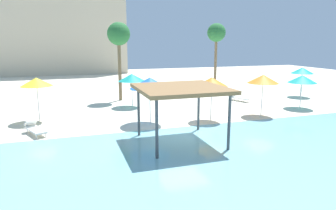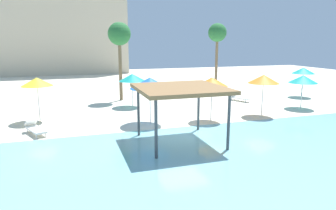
{
  "view_description": "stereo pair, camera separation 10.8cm",
  "coord_description": "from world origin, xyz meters",
  "views": [
    {
      "loc": [
        -5.57,
        -14.51,
        4.94
      ],
      "look_at": [
        -0.14,
        2.0,
        1.3
      ],
      "focal_mm": 32.39,
      "sensor_mm": 36.0,
      "label": 1
    },
    {
      "loc": [
        -5.47,
        -14.54,
        4.94
      ],
      "look_at": [
        -0.14,
        2.0,
        1.3
      ],
      "focal_mm": 32.39,
      "sensor_mm": 36.0,
      "label": 2
    }
  ],
  "objects": [
    {
      "name": "beach_umbrella_blue_0",
      "position": [
        -0.97,
        3.01,
        2.5
      ],
      "size": [
        2.46,
        2.46,
        2.85
      ],
      "color": "silver",
      "rests_on": "ground"
    },
    {
      "name": "beach_umbrella_yellow_4",
      "position": [
        -7.5,
        5.76,
        2.5
      ],
      "size": [
        1.92,
        1.92,
        2.77
      ],
      "color": "silver",
      "rests_on": "ground"
    },
    {
      "name": "beach_umbrella_teal_5",
      "position": [
        -0.99,
        8.32,
        2.25
      ],
      "size": [
        2.07,
        2.07,
        2.54
      ],
      "color": "silver",
      "rests_on": "ground"
    },
    {
      "name": "beach_umbrella_teal_1",
      "position": [
        14.64,
        7.85,
        2.37
      ],
      "size": [
        2.01,
        2.01,
        2.65
      ],
      "color": "silver",
      "rests_on": "ground"
    },
    {
      "name": "beach_umbrella_teal_2",
      "position": [
        11.09,
        3.84,
        2.19
      ],
      "size": [
        2.1,
        2.1,
        2.49
      ],
      "color": "silver",
      "rests_on": "ground"
    },
    {
      "name": "ground_plane",
      "position": [
        0.0,
        0.0,
        0.0
      ],
      "size": [
        80.0,
        80.0,
        0.0
      ],
      "primitive_type": "plane",
      "color": "beige"
    },
    {
      "name": "shade_pavilion",
      "position": [
        -0.48,
        -1.0,
        2.64
      ],
      "size": [
        4.13,
        4.13,
        2.82
      ],
      "color": "#42474C",
      "rests_on": "ground"
    },
    {
      "name": "hotel_block_0",
      "position": [
        -6.4,
        37.98,
        7.88
      ],
      "size": [
        19.58,
        9.69,
        15.75
      ],
      "primitive_type": "cube",
      "color": "beige",
      "rests_on": "ground"
    },
    {
      "name": "palm_tree_1",
      "position": [
        -1.44,
        11.12,
        5.41
      ],
      "size": [
        1.9,
        1.9,
        6.53
      ],
      "color": "brown",
      "rests_on": "ground"
    },
    {
      "name": "palm_tree_0",
      "position": [
        9.25,
        14.5,
        5.68
      ],
      "size": [
        1.9,
        1.9,
        6.82
      ],
      "color": "brown",
      "rests_on": "ground"
    },
    {
      "name": "beach_umbrella_orange_3",
      "position": [
        6.8,
        2.69,
        2.49
      ],
      "size": [
        2.07,
        2.07,
        2.78
      ],
      "color": "silver",
      "rests_on": "ground"
    },
    {
      "name": "lounge_chair_0",
      "position": [
        8.03,
        7.78,
        0.33
      ],
      "size": [
        1.26,
        1.98,
        0.74
      ],
      "rotation": [
        0.0,
        0.0,
        -1.19
      ],
      "color": "white",
      "rests_on": "ground"
    },
    {
      "name": "lagoon_water",
      "position": [
        0.0,
        -5.25,
        0.02
      ],
      "size": [
        44.0,
        13.5,
        0.04
      ],
      "primitive_type": "cube",
      "color": "#7AB7C1",
      "rests_on": "ground"
    },
    {
      "name": "beach_umbrella_orange_6",
      "position": [
        2.91,
        2.53,
        2.49
      ],
      "size": [
        1.98,
        1.98,
        2.76
      ],
      "color": "silver",
      "rests_on": "ground"
    },
    {
      "name": "lounge_chair_1",
      "position": [
        -7.52,
        2.82,
        0.33
      ],
      "size": [
        1.32,
        1.98,
        0.74
      ],
      "rotation": [
        0.0,
        0.0,
        -1.15
      ],
      "color": "white",
      "rests_on": "ground"
    }
  ]
}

